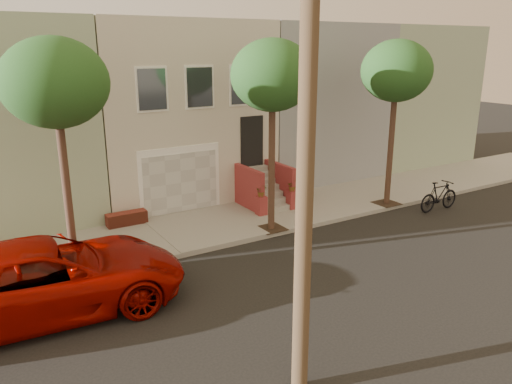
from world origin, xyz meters
TOP-DOWN VIEW (x-y plane):
  - ground at (0.00, 0.00)m, footprint 90.00×90.00m
  - sidewalk at (0.00, 5.35)m, footprint 40.00×3.70m
  - house_row at (0.00, 11.19)m, footprint 33.10×11.70m
  - tree_left at (-5.50, 3.90)m, footprint 2.70×2.57m
  - tree_mid at (1.00, 3.90)m, footprint 2.70×2.57m
  - tree_right at (6.50, 3.90)m, footprint 2.70×2.57m
  - pickup_truck at (-6.45, 2.21)m, footprint 6.67×3.40m
  - motorcycle at (7.89, 2.52)m, footprint 1.98×0.60m

SIDE VIEW (x-z plane):
  - ground at x=0.00m, z-range 0.00..0.00m
  - sidewalk at x=0.00m, z-range 0.00..0.15m
  - motorcycle at x=7.89m, z-range 0.00..1.19m
  - pickup_truck at x=-6.45m, z-range 0.00..1.81m
  - house_row at x=0.00m, z-range 0.14..7.14m
  - tree_left at x=-5.50m, z-range 2.11..8.41m
  - tree_mid at x=1.00m, z-range 2.11..8.41m
  - tree_right at x=6.50m, z-range 2.11..8.41m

